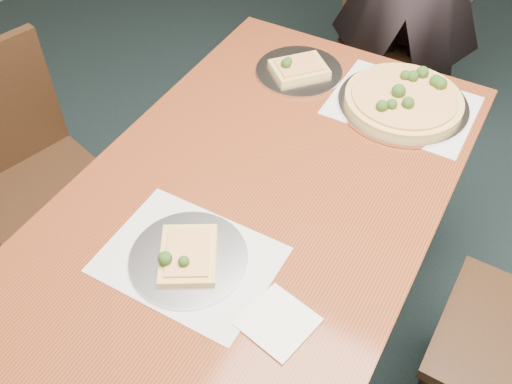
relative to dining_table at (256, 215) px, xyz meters
The scene contains 9 objects.
dining_table is the anchor object (origin of this frame).
chair_far 1.19m from the dining_table, 91.93° to the left, with size 0.51×0.51×0.91m.
chair_left 0.84m from the dining_table, behind, with size 0.52×0.52×0.91m.
placemat_main 0.58m from the dining_table, 68.04° to the left, with size 0.42×0.32×0.00m, color white.
placemat_near 0.28m from the dining_table, 96.74° to the right, with size 0.40×0.30×0.00m, color white.
pizza_pan 0.59m from the dining_table, 68.05° to the left, with size 0.39×0.39×0.07m.
slice_plate_near 0.29m from the dining_table, 96.83° to the right, with size 0.28×0.28×0.06m.
slice_plate_far 0.56m from the dining_table, 104.67° to the left, with size 0.28×0.28×0.06m.
napkin 0.40m from the dining_table, 53.61° to the right, with size 0.14×0.14×0.01m, color white.
Camera 1 is at (0.07, -0.67, 1.84)m, focal length 40.00 mm.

